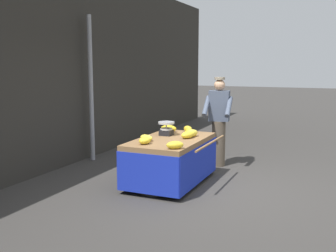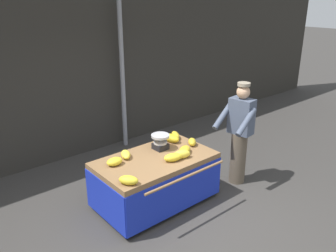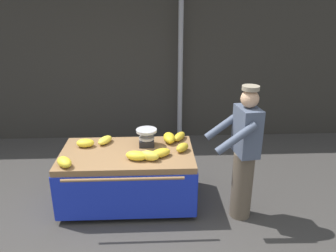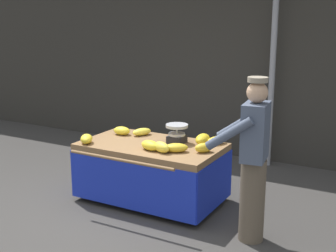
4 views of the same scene
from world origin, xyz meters
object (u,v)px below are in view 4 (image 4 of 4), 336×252
banana_bunch_0 (150,145)px  vendor_person (253,160)px  banana_bunch_4 (176,148)px  banana_bunch_5 (162,147)px  street_pole (272,73)px  banana_bunch_1 (86,139)px  weighing_scale (177,134)px  banana_bunch_6 (204,148)px  banana_bunch_7 (142,132)px  banana_cart (151,160)px  banana_bunch_8 (203,139)px  banana_bunch_2 (122,131)px  banana_bunch_3 (216,140)px

banana_bunch_0 → vendor_person: bearing=-6.3°
banana_bunch_4 → banana_bunch_5: bearing=-146.3°
street_pole → banana_bunch_1: bearing=-122.3°
weighing_scale → banana_bunch_6: weighing_scale is taller
vendor_person → banana_bunch_1: bearing=179.6°
banana_bunch_1 → banana_bunch_5: size_ratio=1.01×
banana_bunch_4 → vendor_person: bearing=-12.6°
banana_bunch_5 → banana_bunch_7: size_ratio=0.93×
banana_cart → banana_bunch_0: banana_bunch_0 is taller
banana_bunch_8 → weighing_scale: bearing=-163.3°
banana_bunch_2 → weighing_scale: bearing=0.5°
banana_cart → banana_bunch_5: 0.47m
banana_bunch_4 → banana_bunch_6: banana_bunch_6 is taller
banana_cart → weighing_scale: weighing_scale is taller
banana_cart → banana_bunch_4: bearing=-20.3°
banana_bunch_5 → street_pole: bearing=76.6°
banana_bunch_0 → banana_bunch_3: 0.84m
banana_bunch_3 → banana_bunch_2: bearing=-172.1°
street_pole → banana_bunch_5: 2.53m
banana_cart → banana_bunch_8: size_ratio=6.12×
banana_cart → vendor_person: vendor_person is taller
banana_bunch_5 → banana_bunch_8: bearing=63.4°
banana_bunch_0 → banana_bunch_5: banana_bunch_5 is taller
banana_cart → banana_bunch_2: 0.66m
banana_bunch_5 → weighing_scale: bearing=94.9°
banana_bunch_6 → banana_bunch_8: (-0.16, 0.31, 0.01)m
banana_bunch_0 → banana_bunch_5: size_ratio=1.09×
banana_bunch_0 → banana_bunch_6: bearing=20.5°
banana_bunch_0 → banana_bunch_3: bearing=46.3°
weighing_scale → vendor_person: bearing=-26.2°
banana_bunch_2 → banana_cart: bearing=-18.2°
banana_bunch_4 → vendor_person: (1.00, -0.22, 0.07)m
banana_bunch_5 → banana_bunch_8: size_ratio=0.87×
weighing_scale → banana_bunch_7: (-0.58, 0.09, -0.07)m
banana_bunch_4 → banana_bunch_8: bearing=73.8°
weighing_scale → banana_bunch_5: size_ratio=1.12×
banana_bunch_1 → banana_bunch_8: 1.44m
banana_bunch_1 → banana_bunch_7: (0.40, 0.66, -0.01)m
banana_bunch_4 → banana_bunch_6: (0.29, 0.14, 0.00)m
banana_bunch_0 → banana_bunch_4: (0.30, 0.08, -0.01)m
banana_bunch_0 → banana_bunch_2: bearing=148.7°
banana_bunch_5 → banana_bunch_8: (0.27, 0.54, 0.00)m
banana_bunch_6 → banana_bunch_4: bearing=-153.8°
banana_bunch_6 → vendor_person: 0.80m
banana_bunch_4 → banana_bunch_7: 0.88m
banana_cart → banana_bunch_0: (0.13, -0.24, 0.27)m
banana_bunch_4 → banana_bunch_6: size_ratio=1.27×
banana_bunch_0 → banana_bunch_1: (-0.85, -0.13, -0.00)m
weighing_scale → banana_bunch_8: bearing=16.7°
banana_bunch_8 → vendor_person: vendor_person is taller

